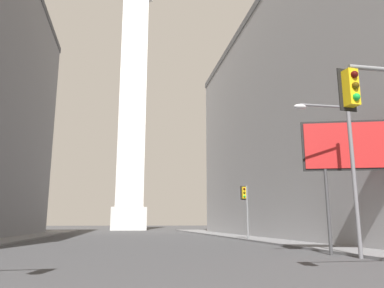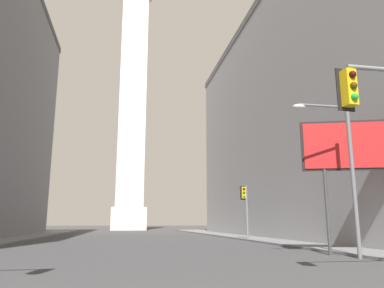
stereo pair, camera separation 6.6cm
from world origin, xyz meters
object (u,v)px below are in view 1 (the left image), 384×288
Objects in this scene: traffic_light_mid_right at (246,204)px; street_lamp at (343,159)px; obelisk at (133,98)px; billboard_sign at (369,148)px.

street_lamp reaches higher than traffic_light_mid_right.
street_lamp is at bearing -93.08° from traffic_light_mid_right.
traffic_light_mid_right is at bearing 86.92° from street_lamp.
street_lamp is (9.15, -67.53, -25.19)m from obelisk.
street_lamp is 2.94m from billboard_sign.
obelisk reaches higher than billboard_sign.
obelisk reaches higher than traffic_light_mid_right.
billboard_sign is at bearing -80.05° from obelisk.
billboard_sign is (2.46, 1.30, 0.93)m from street_lamp.
street_lamp reaches higher than billboard_sign.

